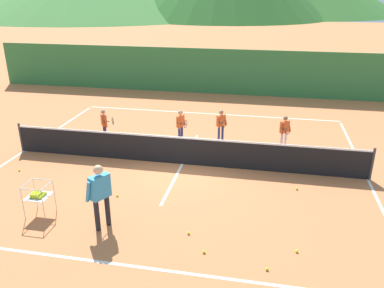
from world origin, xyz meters
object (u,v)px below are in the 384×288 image
student_0 (104,122)px  tennis_ball_2 (267,269)px  student_3 (285,129)px  tennis_ball_4 (189,233)px  student_1 (181,123)px  student_2 (221,123)px  instructor (100,191)px  tennis_ball_0 (117,195)px  tennis_ball_1 (204,252)px  ball_cart (38,195)px  tennis_ball_5 (19,170)px  tennis_net (182,150)px  tennis_ball_3 (297,251)px  tennis_ball_6 (297,189)px

student_0 → tennis_ball_2: 9.02m
student_3 → tennis_ball_4: (-2.34, -6.02, -0.70)m
student_1 → student_2: bearing=16.3°
instructor → tennis_ball_0: (-0.22, 1.50, -0.98)m
instructor → tennis_ball_1: size_ratio=24.88×
ball_cart → tennis_ball_5: (-2.10, 2.24, -0.56)m
student_2 → student_3: (2.36, -0.27, 0.00)m
instructor → tennis_ball_4: instructor is taller
tennis_ball_2 → student_2: bearing=104.7°
tennis_net → tennis_ball_1: tennis_net is taller
student_2 → student_3: 2.37m
instructor → tennis_ball_0: bearing=98.5°
student_1 → tennis_ball_5: size_ratio=18.57×
instructor → tennis_ball_5: size_ratio=24.88×
instructor → tennis_ball_2: instructor is taller
instructor → student_1: 6.00m
tennis_ball_5 → tennis_ball_2: bearing=-22.5°
instructor → tennis_ball_2: (4.01, -0.85, -0.98)m
student_2 → tennis_ball_3: (2.54, -6.51, -0.70)m
student_1 → tennis_ball_3: 7.32m
ball_cart → student_3: bearing=43.2°
tennis_net → tennis_ball_2: 5.66m
student_2 → tennis_ball_4: student_2 is taller
tennis_ball_1 → tennis_ball_6: (2.19, 3.43, 0.00)m
instructor → tennis_ball_5: instructor is taller
tennis_ball_1 → tennis_ball_4: bearing=127.2°
tennis_ball_2 → tennis_ball_1: bearing=167.4°
tennis_ball_4 → student_1: bearing=104.3°
student_0 → student_3: 6.76m
instructor → tennis_ball_3: instructor is taller
student_1 → tennis_ball_1: 6.83m
student_3 → tennis_ball_0: bearing=-135.4°
student_2 → tennis_ball_1: 6.98m
instructor → ball_cart: instructor is taller
student_0 → tennis_ball_4: size_ratio=18.14×
instructor → tennis_ball_3: (4.66, -0.11, -0.98)m
student_3 → tennis_net: bearing=-147.6°
tennis_net → student_3: 3.97m
tennis_ball_2 → tennis_net: bearing=120.8°
instructor → tennis_ball_6: size_ratio=24.88×
tennis_ball_0 → student_0: bearing=116.6°
student_0 → tennis_ball_1: student_0 is taller
student_2 → instructor: bearing=-108.3°
student_2 → tennis_ball_5: (-6.05, -3.95, -0.70)m
student_2 → tennis_ball_5: bearing=-146.9°
tennis_ball_0 → tennis_ball_2: same height
student_3 → tennis_ball_1: size_ratio=18.01×
student_3 → tennis_ball_0: (-4.69, -4.62, -0.70)m
student_1 → ball_cart: bearing=-113.2°
tennis_net → tennis_ball_0: 2.88m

